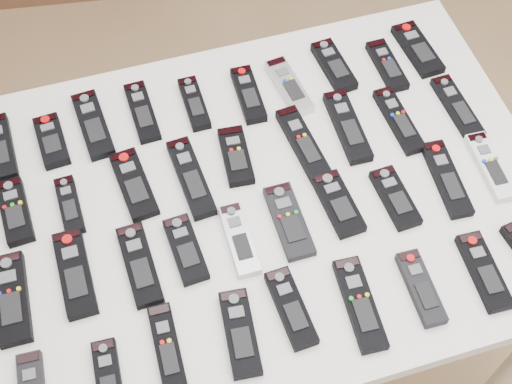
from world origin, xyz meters
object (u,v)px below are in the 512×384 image
object	(u,v)px
remote_20	(75,273)
remote_21	(140,265)
remote_11	(70,206)
remote_14	(236,156)
remote_6	(289,87)
remote_24	(289,221)
remote_30	(109,381)
remote_16	(347,126)
remote_13	(191,178)
remote_0	(0,148)
remote_28	(490,167)
remote_2	(93,125)
remote_10	(15,212)
remote_15	(303,144)
remote_27	(447,179)
remote_1	(52,141)
remote_3	(142,112)
table	(256,211)
remote_7	(334,66)
remote_18	(457,108)
remote_5	(248,95)
remote_34	(360,304)
remote_35	(421,288)
remote_31	(167,348)
remote_33	(291,308)
remote_12	(134,184)
remote_4	(194,104)
remote_19	(12,299)
remote_17	(399,120)
remote_25	(338,204)
remote_9	(418,49)
remote_32	(240,333)
remote_8	(387,66)
remote_26	(395,198)
remote_36	(484,271)

from	to	relation	value
remote_20	remote_21	world-z (taller)	remote_20
remote_11	remote_14	bearing A→B (deg)	1.56
remote_6	remote_24	world-z (taller)	remote_6
remote_11	remote_30	distance (m)	0.39
remote_6	remote_16	xyz separation A→B (m)	(0.09, -0.15, 0.00)
remote_16	remote_13	bearing A→B (deg)	-173.33
remote_20	remote_0	bearing A→B (deg)	106.20
remote_6	remote_24	xyz separation A→B (m)	(-0.11, -0.34, -0.00)
remote_13	remote_28	size ratio (longest dim) A/B	1.16
remote_11	remote_30	bearing A→B (deg)	-90.26
remote_2	remote_10	bearing A→B (deg)	-141.39
remote_15	remote_27	bearing A→B (deg)	-39.01
remote_2	remote_1	bearing A→B (deg)	-172.55
remote_11	remote_3	bearing A→B (deg)	44.17
table	remote_7	xyz separation A→B (m)	(0.28, 0.29, 0.07)
remote_15	remote_18	distance (m)	0.37
remote_11	remote_20	distance (m)	0.16
remote_5	remote_34	xyz separation A→B (m)	(0.06, -0.56, -0.00)
remote_3	remote_7	size ratio (longest dim) A/B	1.09
remote_27	remote_35	bearing A→B (deg)	-121.50
remote_18	remote_31	size ratio (longest dim) A/B	1.06
remote_20	remote_10	bearing A→B (deg)	117.60
remote_10	remote_7	bearing A→B (deg)	10.30
remote_0	remote_3	distance (m)	0.32
remote_6	remote_33	world-z (taller)	same
remote_0	remote_1	size ratio (longest dim) A/B	1.27
remote_16	remote_18	world-z (taller)	remote_16
remote_35	remote_0	bearing A→B (deg)	143.76
remote_10	remote_12	bearing A→B (deg)	-4.24
remote_5	remote_21	bearing A→B (deg)	-130.82
remote_4	remote_28	xyz separation A→B (m)	(0.57, -0.36, -0.00)
remote_34	remote_1	bearing A→B (deg)	135.72
remote_13	remote_14	xyz separation A→B (m)	(0.11, 0.03, -0.00)
remote_13	remote_19	size ratio (longest dim) A/B	1.07
remote_17	remote_16	bearing A→B (deg)	169.69
remote_7	remote_13	xyz separation A→B (m)	(-0.40, -0.21, 0.00)
table	remote_34	distance (m)	0.33
remote_5	remote_25	world-z (taller)	remote_5
remote_9	remote_19	xyz separation A→B (m)	(-1.02, -0.38, 0.00)
remote_13	remote_27	xyz separation A→B (m)	(0.52, -0.16, -0.00)
remote_13	remote_32	xyz separation A→B (m)	(0.00, -0.37, -0.00)
remote_9	remote_31	size ratio (longest dim) A/B	0.97
remote_11	remote_14	world-z (taller)	same
remote_8	remote_26	xyz separation A→B (m)	(-0.13, -0.35, 0.00)
remote_18	remote_27	bearing A→B (deg)	-123.71
remote_20	remote_36	size ratio (longest dim) A/B	1.12
remote_18	remote_36	distance (m)	0.42
remote_2	remote_15	xyz separation A→B (m)	(0.44, -0.19, 0.00)
remote_10	remote_25	world-z (taller)	remote_10
table	remote_7	size ratio (longest dim) A/B	7.98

